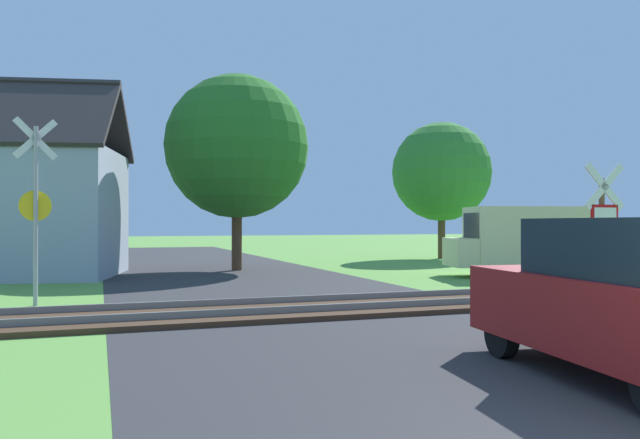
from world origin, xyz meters
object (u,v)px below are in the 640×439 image
(stop_sign_near, at_px, (603,229))
(parked_car, at_px, (626,300))
(tree_center, at_px, (237,147))
(mail_truck, at_px, (530,238))
(tree_far, at_px, (441,172))
(crossing_sign_far, at_px, (36,200))
(house, at_px, (3,208))

(stop_sign_near, relative_size, parked_car, 0.68)
(tree_center, height_order, mail_truck, tree_center)
(tree_far, height_order, tree_center, tree_center)
(mail_truck, bearing_deg, tree_center, 71.14)
(crossing_sign_far, bearing_deg, tree_far, 23.41)
(house, height_order, parked_car, house)
(crossing_sign_far, height_order, tree_far, tree_far)
(crossing_sign_far, xyz_separation_m, house, (-1.63, 7.91, 0.00))
(crossing_sign_far, xyz_separation_m, mail_truck, (14.36, 2.47, -0.97))
(house, xyz_separation_m, tree_far, (18.56, 4.38, 1.99))
(tree_far, bearing_deg, tree_center, -159.34)
(tree_far, bearing_deg, house, -166.72)
(stop_sign_near, relative_size, mail_truck, 0.54)
(tree_far, bearing_deg, parked_car, -115.83)
(stop_sign_near, height_order, house, house)
(house, bearing_deg, stop_sign_near, -36.41)
(stop_sign_near, height_order, mail_truck, stop_sign_near)
(house, relative_size, tree_far, 1.24)
(tree_far, bearing_deg, mail_truck, -104.64)
(stop_sign_near, relative_size, crossing_sign_far, 0.72)
(tree_center, xyz_separation_m, mail_truck, (8.38, -5.69, -3.26))
(house, xyz_separation_m, tree_center, (7.61, 0.25, 2.29))
(crossing_sign_far, height_order, parked_car, crossing_sign_far)
(parked_car, bearing_deg, tree_center, 98.98)
(stop_sign_near, relative_size, house, 0.34)
(stop_sign_near, xyz_separation_m, crossing_sign_far, (-9.90, 5.26, 0.59))
(house, relative_size, tree_center, 1.15)
(house, xyz_separation_m, parked_car, (8.28, -16.86, -1.32))
(stop_sign_near, height_order, tree_far, tree_far)
(parked_car, bearing_deg, stop_sign_near, 55.30)
(crossing_sign_far, distance_m, tree_far, 21.01)
(tree_far, height_order, mail_truck, tree_far)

